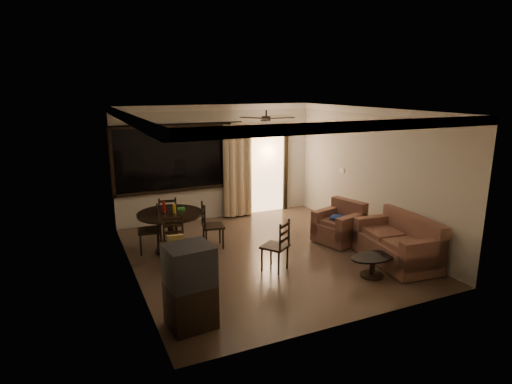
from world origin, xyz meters
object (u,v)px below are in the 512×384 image
coffee_table (372,263)px  dining_table (170,221)px  dining_chair_east (213,234)px  armchair (340,226)px  dining_chair_west (150,239)px  side_chair (275,255)px  dining_chair_north (168,226)px  dining_chair_south (175,252)px  sofa (399,244)px  tv_cabinet (190,286)px

coffee_table → dining_table: bearing=138.2°
dining_chair_east → armchair: 2.70m
dining_chair_east → armchair: size_ratio=0.92×
dining_chair_west → side_chair: dining_chair_west is taller
dining_chair_north → armchair: size_ratio=0.92×
dining_chair_south → sofa: size_ratio=0.55×
sofa → side_chair: 2.36m
tv_cabinet → coffee_table: (3.31, 0.24, -0.35)m
dining_chair_north → sofa: (3.64, -3.09, 0.07)m
dining_chair_north → armchair: 3.70m
dining_chair_west → coffee_table: dining_chair_west is taller
sofa → dining_chair_west: bearing=156.1°
armchair → dining_chair_north: bearing=136.9°
dining_chair_west → dining_table: bearing=81.1°
dining_chair_north → dining_chair_east: bearing=136.8°
armchair → dining_table: bearing=149.0°
dining_chair_north → coffee_table: bearing=138.3°
sofa → armchair: sofa is taller
sofa → armchair: bearing=110.8°
dining_chair_west → dining_chair_east: same height
dining_chair_west → dining_chair_south: same height
dining_table → dining_chair_west: size_ratio=1.35×
dining_table → sofa: 4.42m
dining_chair_north → tv_cabinet: bearing=90.4°
dining_chair_south → armchair: (3.53, -0.08, 0.04)m
dining_table → dining_chair_west: 0.54m
sofa → dining_chair_north: bearing=146.2°
dining_chair_west → sofa: 4.81m
sofa → dining_chair_east: bearing=149.8°
dining_chair_south → coffee_table: 3.50m
tv_cabinet → dining_chair_east: bearing=59.7°
armchair → side_chair: side_chair is taller
sofa → armchair: size_ratio=1.68×
tv_cabinet → coffee_table: 3.34m
coffee_table → dining_chair_east: bearing=130.1°
dining_chair_south → side_chair: bearing=-18.3°
tv_cabinet → armchair: tv_cabinet is taller
dining_chair_west → side_chair: bearing=55.0°
sofa → coffee_table: 0.90m
dining_table → coffee_table: dining_table is taller
dining_chair_west → dining_chair_south: size_ratio=1.00×
armchair → side_chair: 2.06m
side_chair → dining_chair_south: bearing=-62.0°
dining_chair_east → tv_cabinet: 2.99m
dining_chair_south → side_chair: dining_chair_south is taller
dining_chair_south → coffee_table: (3.04, -1.75, -0.06)m
dining_chair_west → coffee_table: (3.30, -2.72, -0.04)m
armchair → dining_chair_west: bearing=148.8°
dining_chair_east → sofa: size_ratio=0.55×
dining_chair_west → dining_chair_east: size_ratio=1.00×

